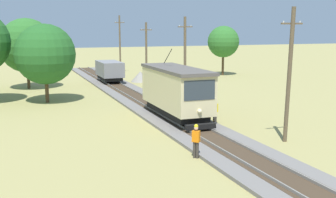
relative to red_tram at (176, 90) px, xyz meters
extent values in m
cube|color=beige|center=(0.00, 0.02, 0.11)|extent=(2.50, 8.00, 2.60)
cube|color=#56514C|center=(0.00, 0.02, 1.52)|extent=(2.60, 8.32, 0.22)
cube|color=black|center=(0.00, 0.02, -1.47)|extent=(2.10, 7.04, 0.44)
cube|color=#2D3842|center=(0.00, -3.99, 0.57)|extent=(2.10, 0.03, 1.25)
cube|color=#2D3842|center=(1.26, 0.02, 0.47)|extent=(0.02, 6.72, 1.04)
sphere|color=#F4EAB2|center=(0.00, -4.04, -0.74)|extent=(0.28, 0.28, 0.28)
cylinder|color=black|center=(0.00, 1.62, 2.33)|extent=(0.05, 1.67, 1.19)
cube|color=black|center=(0.00, -4.18, -1.69)|extent=(2.00, 0.36, 0.32)
cylinder|color=black|center=(0.00, -2.22, -1.47)|extent=(1.54, 0.80, 0.80)
cylinder|color=black|center=(0.00, 2.26, -1.47)|extent=(1.54, 0.80, 0.80)
cube|color=slate|center=(0.00, 21.35, -0.42)|extent=(2.40, 5.20, 1.70)
cube|color=black|center=(0.00, 21.35, -1.49)|extent=(2.02, 4.78, 0.38)
cylinder|color=black|center=(0.00, 19.79, -1.49)|extent=(1.54, 0.76, 0.76)
cylinder|color=black|center=(0.00, 22.91, -1.49)|extent=(1.54, 0.76, 0.76)
cylinder|color=brown|center=(3.94, -7.56, 1.69)|extent=(0.24, 0.49, 7.76)
cube|color=brown|center=(3.94, -7.56, 4.64)|extent=(1.40, 0.10, 0.10)
cylinder|color=silver|center=(3.39, -7.56, 4.74)|extent=(0.08, 0.08, 0.10)
cylinder|color=silver|center=(4.49, -7.56, 4.74)|extent=(0.08, 0.08, 0.10)
cylinder|color=brown|center=(3.94, 7.75, 1.59)|extent=(0.24, 0.37, 7.57)
cube|color=brown|center=(3.94, 7.75, 4.46)|extent=(1.40, 0.10, 0.10)
cylinder|color=silver|center=(3.39, 7.75, 4.56)|extent=(0.08, 0.08, 0.10)
cylinder|color=silver|center=(4.49, 7.75, 4.56)|extent=(0.08, 0.08, 0.10)
cylinder|color=brown|center=(3.94, 19.37, 1.39)|extent=(0.24, 0.25, 7.17)
cube|color=brown|center=(3.94, 19.37, 4.12)|extent=(1.40, 0.10, 0.10)
cylinder|color=silver|center=(3.39, 19.37, 4.22)|extent=(0.08, 0.08, 0.10)
cylinder|color=silver|center=(4.49, 19.37, 4.22)|extent=(0.08, 0.08, 0.10)
cylinder|color=brown|center=(3.94, 31.86, 1.94)|extent=(0.24, 0.37, 8.27)
cube|color=brown|center=(3.94, 31.86, 5.08)|extent=(1.40, 0.10, 0.10)
cylinder|color=silver|center=(3.39, 31.86, 5.18)|extent=(0.08, 0.08, 0.10)
cylinder|color=silver|center=(4.49, 31.86, 5.18)|extent=(0.08, 0.08, 0.10)
cone|color=gray|center=(3.90, 21.75, -1.55)|extent=(2.37, 2.37, 1.28)
cylinder|color=#38332D|center=(-2.32, -8.44, -1.76)|extent=(0.15, 0.15, 0.86)
cylinder|color=#38332D|center=(-2.20, -8.55, -1.76)|extent=(0.15, 0.15, 0.86)
cube|color=orange|center=(-2.26, -8.49, -1.04)|extent=(0.44, 0.44, 0.58)
sphere|color=tan|center=(-2.26, -8.49, -0.61)|extent=(0.22, 0.22, 0.22)
sphere|color=yellow|center=(-2.26, -8.49, -0.51)|extent=(0.21, 0.21, 0.21)
cylinder|color=#38332D|center=(2.02, -2.03, -1.76)|extent=(0.15, 0.15, 0.86)
cylinder|color=#38332D|center=(2.18, -1.98, -1.76)|extent=(0.15, 0.15, 0.86)
cube|color=yellow|center=(2.10, -2.00, -1.04)|extent=(0.44, 0.35, 0.58)
sphere|color=tan|center=(2.10, -2.00, -0.61)|extent=(0.22, 0.22, 0.22)
sphere|color=yellow|center=(2.10, -2.00, -0.51)|extent=(0.21, 0.21, 0.21)
cylinder|color=#4C3823|center=(-9.19, 20.37, -0.95)|extent=(0.32, 0.32, 2.49)
sphere|color=#2D6B28|center=(-9.19, 20.37, 2.49)|extent=(5.84, 5.84, 5.84)
cylinder|color=#4C3823|center=(16.74, 24.55, -0.69)|extent=(0.32, 0.32, 3.02)
sphere|color=#2D6B28|center=(16.74, 24.55, 2.45)|extent=(4.34, 4.34, 4.34)
cylinder|color=#4C3823|center=(-8.03, 10.87, -1.04)|extent=(0.32, 0.32, 2.30)
sphere|color=#235B23|center=(-8.03, 10.87, 2.10)|extent=(5.31, 5.31, 5.31)
camera|label=1|loc=(-10.86, -27.39, 4.45)|focal=44.88mm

